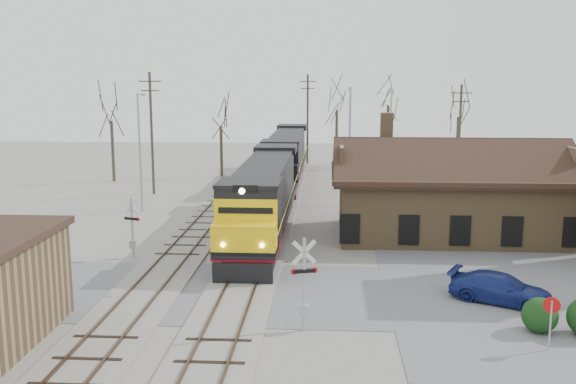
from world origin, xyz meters
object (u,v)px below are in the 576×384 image
Objects in this scene: depot at (449,199)px; locomotive_lead at (263,197)px; parked_car at (501,288)px; locomotive_trailing at (286,156)px.

locomotive_lead is at bearing -176.44° from depot.
depot reaches higher than parked_car.
locomotive_trailing is 36.18m from parked_car.
locomotive_trailing is at bearing 119.31° from depot.
depot reaches higher than locomotive_lead.
locomotive_trailing is (-11.99, 21.35, 0.14)m from depot.
locomotive_lead is at bearing -90.00° from locomotive_trailing.
locomotive_trailing is at bearing 90.00° from locomotive_lead.
locomotive_trailing is 4.70× the size of parked_car.
depot is 24.49m from locomotive_trailing.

